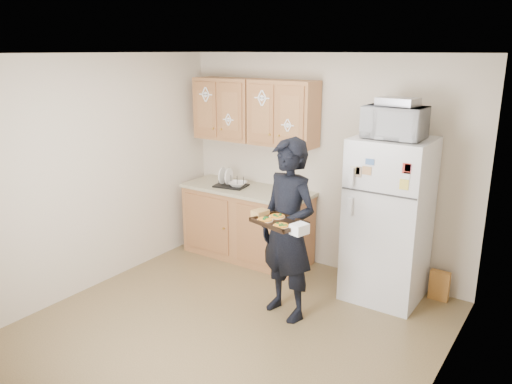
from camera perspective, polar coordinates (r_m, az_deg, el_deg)
floor at (r=4.88m, az=-2.85°, el=-15.28°), size 3.60×3.60×0.00m
ceiling at (r=4.17m, az=-3.34°, el=15.53°), size 3.60×3.60×0.00m
wall_back at (r=5.85m, az=7.61°, el=3.19°), size 3.60×0.04×2.50m
wall_front at (r=3.22m, az=-23.01°, el=-8.85°), size 3.60×0.04×2.50m
wall_left at (r=5.60m, az=-17.95°, el=1.97°), size 0.04×3.60×2.50m
wall_right at (r=3.63m, az=20.35°, el=-5.71°), size 0.04×3.60×2.50m
refrigerator at (r=5.28m, az=14.87°, el=-3.14°), size 0.75×0.70×1.70m
base_cabinet at (r=6.23m, az=-1.01°, el=-3.72°), size 1.60×0.60×0.86m
countertop at (r=6.10m, az=-1.03°, el=0.27°), size 1.64×0.64×0.04m
upper_cab_left at (r=6.26m, az=-3.40°, el=9.47°), size 0.80×0.33×0.75m
upper_cab_right at (r=5.80m, az=3.14°, el=8.96°), size 0.80×0.33×0.75m
cereal_box at (r=5.63m, az=20.21°, el=-10.00°), size 0.20×0.07×0.32m
person at (r=4.75m, az=3.66°, el=-4.38°), size 0.73×0.57×1.76m
baking_tray at (r=4.42m, az=2.64°, el=-3.52°), size 0.51×0.43×0.04m
pizza_front_left at (r=4.43m, az=1.04°, el=-3.19°), size 0.15×0.15×0.02m
pizza_front_right at (r=4.29m, az=2.88°, el=-3.86°), size 0.15×0.15×0.02m
pizza_back_left at (r=4.53m, az=2.42°, el=-2.78°), size 0.15×0.15×0.02m
microwave at (r=5.00m, az=15.55°, el=7.66°), size 0.57×0.38×0.31m
foil_pan at (r=5.01m, az=15.92°, el=9.89°), size 0.39×0.29×0.08m
dish_rack at (r=6.16m, az=-2.88°, el=1.33°), size 0.42×0.34×0.15m
bowl at (r=6.11m, az=-2.12°, el=0.92°), size 0.27×0.27×0.05m
soap_bottle at (r=5.70m, az=3.72°, el=0.43°), size 0.12×0.12×0.21m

